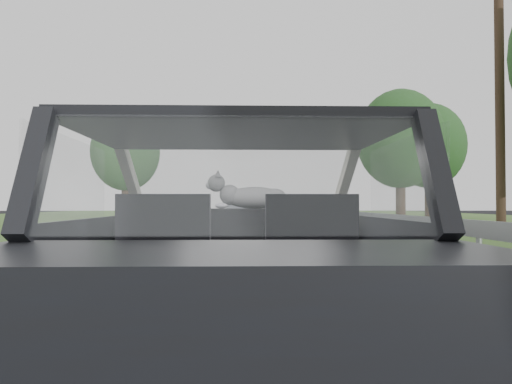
{
  "coord_description": "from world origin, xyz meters",
  "views": [
    {
      "loc": [
        0.02,
        -3.1,
        1.04
      ],
      "look_at": [
        0.13,
        0.53,
        1.12
      ],
      "focal_mm": 35.0,
      "sensor_mm": 36.0,
      "label": 1
    }
  ],
  "objects": [
    {
      "name": "highway_sign",
      "position": [
        7.42,
        16.03,
        1.11
      ],
      "size": [
        0.15,
        0.89,
        2.22
      ],
      "primitive_type": "cube",
      "rotation": [
        0.0,
        0.0,
        0.07
      ],
      "color": "#0D4C21",
      "rests_on": "ground"
    },
    {
      "name": "steering_wheel",
      "position": [
        -0.4,
        0.33,
        0.92
      ],
      "size": [
        0.36,
        0.36,
        0.04
      ],
      "primitive_type": "torus",
      "color": "black",
      "rests_on": "dashboard"
    },
    {
      "name": "ground",
      "position": [
        0.0,
        0.0,
        0.0
      ],
      "size": [
        140.0,
        140.0,
        0.0
      ],
      "primitive_type": "plane",
      "color": "black",
      "rests_on": "ground"
    },
    {
      "name": "tree_2",
      "position": [
        8.26,
        22.38,
        3.38
      ],
      "size": [
        5.83,
        5.83,
        6.76
      ],
      "primitive_type": null,
      "rotation": [
        0.0,
        0.0,
        -0.39
      ],
      "color": "#275227",
      "rests_on": "ground"
    },
    {
      "name": "utility_pole",
      "position": [
        8.17,
        12.28,
        4.45
      ],
      "size": [
        0.3,
        0.3,
        8.9
      ],
      "primitive_type": "cylinder",
      "rotation": [
        0.0,
        0.0,
        0.04
      ],
      "color": "#39281F",
      "rests_on": "ground"
    },
    {
      "name": "passenger_seat",
      "position": [
        0.4,
        -0.29,
        0.88
      ],
      "size": [
        0.5,
        0.72,
        0.42
      ],
      "primitive_type": "cube",
      "color": "black",
      "rests_on": "subject_car"
    },
    {
      "name": "other_car",
      "position": [
        0.67,
        22.36,
        0.83
      ],
      "size": [
        2.96,
        5.37,
        1.67
      ],
      "primitive_type": "imported",
      "rotation": [
        0.0,
        0.0,
        -0.2
      ],
      "color": "#9198A7",
      "rests_on": "ground"
    },
    {
      "name": "dashboard",
      "position": [
        0.0,
        0.62,
        0.85
      ],
      "size": [
        1.58,
        0.45,
        0.3
      ],
      "primitive_type": "cube",
      "color": "black",
      "rests_on": "subject_car"
    },
    {
      "name": "tree_6",
      "position": [
        -7.85,
        30.99,
        3.52
      ],
      "size": [
        5.82,
        5.82,
        7.05
      ],
      "primitive_type": null,
      "rotation": [
        0.0,
        0.0,
        -0.3
      ],
      "color": "#275227",
      "rests_on": "ground"
    },
    {
      "name": "guardrail",
      "position": [
        4.3,
        10.0,
        0.58
      ],
      "size": [
        0.05,
        90.0,
        0.32
      ],
      "primitive_type": "cube",
      "color": "#95979B",
      "rests_on": "ground"
    },
    {
      "name": "subject_car",
      "position": [
        0.0,
        0.0,
        0.72
      ],
      "size": [
        1.8,
        4.0,
        1.45
      ],
      "primitive_type": "cube",
      "color": "black",
      "rests_on": "ground"
    },
    {
      "name": "cat",
      "position": [
        0.12,
        0.65,
        1.09
      ],
      "size": [
        0.64,
        0.2,
        0.29
      ],
      "primitive_type": "ellipsoid",
      "rotation": [
        0.0,
        0.0,
        0.0
      ],
      "color": "gray",
      "rests_on": "dashboard"
    },
    {
      "name": "tree_3",
      "position": [
        13.12,
        31.32,
        3.92
      ],
      "size": [
        6.25,
        6.25,
        7.84
      ],
      "primitive_type": null,
      "rotation": [
        0.0,
        0.0,
        -0.24
      ],
      "color": "#275227",
      "rests_on": "ground"
    },
    {
      "name": "driver_seat",
      "position": [
        -0.4,
        -0.29,
        0.88
      ],
      "size": [
        0.5,
        0.72,
        0.42
      ],
      "primitive_type": "cube",
      "color": "black",
      "rests_on": "subject_car"
    }
  ]
}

